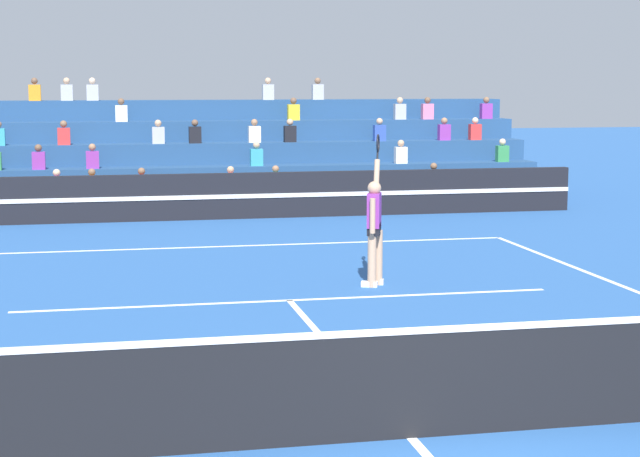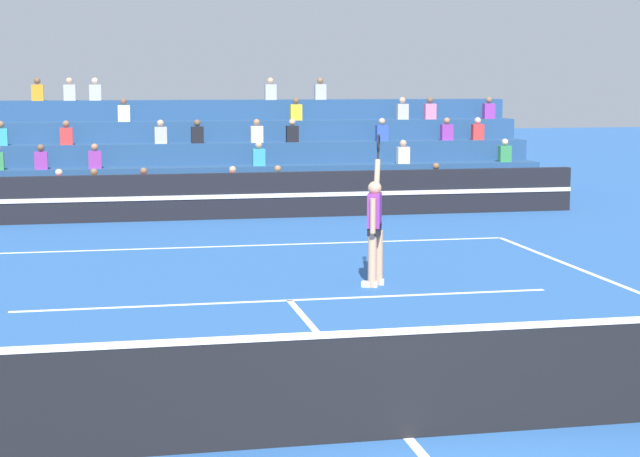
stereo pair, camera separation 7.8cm
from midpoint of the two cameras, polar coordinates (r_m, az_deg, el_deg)
The scene contains 7 objects.
ground_plane at distance 10.24m, azimuth 4.67°, elevation -11.08°, with size 120.00×120.00×0.00m, color #285699.
court_lines at distance 10.24m, azimuth 4.67°, elevation -11.06°, with size 11.10×23.90×0.01m.
tennis_net at distance 10.07m, azimuth 4.71°, elevation -8.15°, with size 12.00×0.10×1.10m.
sponsor_banner_wall at distance 25.76m, azimuth -5.61°, elevation 1.72°, with size 18.00×0.26×1.10m.
bleacher_stand at distance 29.48m, azimuth -6.46°, elevation 3.41°, with size 17.90×4.75×3.38m.
tennis_player at distance 17.30m, azimuth 2.80°, elevation 0.16°, with size 0.50×0.94×2.48m.
tennis_ball at distance 11.07m, azimuth 1.27°, elevation -9.39°, with size 0.07×0.07×0.07m, color #C6DB33.
Camera 1 is at (-2.82, -9.26, 3.34)m, focal length 60.00 mm.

